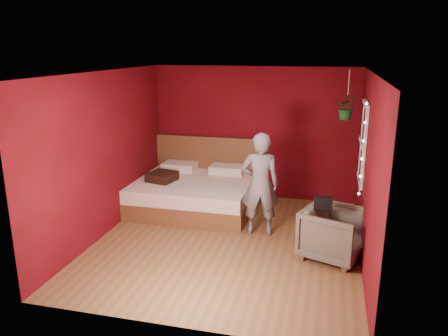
{
  "coord_description": "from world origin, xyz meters",
  "views": [
    {
      "loc": [
        1.45,
        -6.13,
        2.96
      ],
      "look_at": [
        -0.15,
        0.4,
        1.08
      ],
      "focal_mm": 35.0,
      "sensor_mm": 36.0,
      "label": 1
    }
  ],
  "objects": [
    {
      "name": "bed",
      "position": [
        -0.95,
        1.37,
        0.31
      ],
      "size": [
        2.19,
        1.87,
        1.21
      ],
      "color": "brown",
      "rests_on": "ground"
    },
    {
      "name": "throw_pillow",
      "position": [
        -1.51,
        1.11,
        0.63
      ],
      "size": [
        0.55,
        0.55,
        0.16
      ],
      "primitive_type": "cube",
      "rotation": [
        0.0,
        0.0,
        -0.23
      ],
      "color": "black",
      "rests_on": "bed"
    },
    {
      "name": "fairy_lights",
      "position": [
        1.94,
        0.38,
        1.5
      ],
      "size": [
        0.04,
        0.04,
        1.45
      ],
      "color": "silver",
      "rests_on": "room_walls"
    },
    {
      "name": "window",
      "position": [
        1.97,
        0.9,
        1.5
      ],
      "size": [
        0.05,
        0.97,
        1.27
      ],
      "color": "white",
      "rests_on": "room_walls"
    },
    {
      "name": "armchair",
      "position": [
        1.6,
        -0.17,
        0.38
      ],
      "size": [
        1.05,
        1.03,
        0.75
      ],
      "primitive_type": "imported",
      "rotation": [
        0.0,
        0.0,
        1.23
      ],
      "color": "#625E4D",
      "rests_on": "ground"
    },
    {
      "name": "handbag",
      "position": [
        1.43,
        -0.23,
        0.84
      ],
      "size": [
        0.26,
        0.14,
        0.18
      ],
      "primitive_type": "cube",
      "rotation": [
        0.0,
        0.0,
        -0.04
      ],
      "color": "black",
      "rests_on": "armchair"
    },
    {
      "name": "hanging_plant",
      "position": [
        1.71,
        1.29,
        1.99
      ],
      "size": [
        0.4,
        0.36,
        0.81
      ],
      "color": "silver",
      "rests_on": "room_walls"
    },
    {
      "name": "person",
      "position": [
        0.43,
        0.43,
        0.84
      ],
      "size": [
        0.67,
        0.49,
        1.68
      ],
      "primitive_type": "imported",
      "rotation": [
        0.0,
        0.0,
        3.3
      ],
      "color": "slate",
      "rests_on": "ground"
    },
    {
      "name": "floor",
      "position": [
        0.0,
        0.0,
        0.0
      ],
      "size": [
        4.5,
        4.5,
        0.0
      ],
      "primitive_type": "plane",
      "color": "brown",
      "rests_on": "ground"
    },
    {
      "name": "room_walls",
      "position": [
        0.0,
        0.0,
        1.68
      ],
      "size": [
        4.04,
        4.54,
        2.62
      ],
      "color": "maroon",
      "rests_on": "ground"
    }
  ]
}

